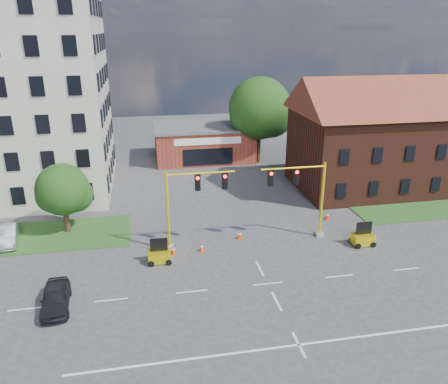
{
  "coord_description": "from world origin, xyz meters",
  "views": [
    {
      "loc": [
        -7.35,
        -23.71,
        15.74
      ],
      "look_at": [
        -1.05,
        10.0,
        2.8
      ],
      "focal_mm": 35.0,
      "sensor_mm": 36.0,
      "label": 1
    }
  ],
  "objects_px": {
    "signal_mast_east": "(303,192)",
    "trailer_east": "(363,238)",
    "signal_mast_west": "(190,200)",
    "sedan_dark": "(56,298)",
    "pickup_white": "(350,183)",
    "trailer_west": "(159,255)"
  },
  "relations": [
    {
      "from": "trailer_west",
      "to": "sedan_dark",
      "type": "distance_m",
      "value": 7.67
    },
    {
      "from": "signal_mast_west",
      "to": "signal_mast_east",
      "type": "distance_m",
      "value": 8.71
    },
    {
      "from": "signal_mast_west",
      "to": "signal_mast_east",
      "type": "relative_size",
      "value": 1.0
    },
    {
      "from": "signal_mast_east",
      "to": "trailer_east",
      "type": "xyz_separation_m",
      "value": [
        4.34,
        -2.04,
        -3.35
      ]
    },
    {
      "from": "trailer_west",
      "to": "pickup_white",
      "type": "relative_size",
      "value": 0.32
    },
    {
      "from": "trailer_west",
      "to": "sedan_dark",
      "type": "xyz_separation_m",
      "value": [
        -6.34,
        -4.31,
        0.11
      ]
    },
    {
      "from": "trailer_east",
      "to": "sedan_dark",
      "type": "distance_m",
      "value": 22.25
    },
    {
      "from": "trailer_east",
      "to": "pickup_white",
      "type": "bearing_deg",
      "value": 68.8
    },
    {
      "from": "signal_mast_west",
      "to": "signal_mast_east",
      "type": "xyz_separation_m",
      "value": [
        8.71,
        0.0,
        0.0
      ]
    },
    {
      "from": "sedan_dark",
      "to": "trailer_east",
      "type": "bearing_deg",
      "value": 6.04
    },
    {
      "from": "signal_mast_east",
      "to": "pickup_white",
      "type": "distance_m",
      "value": 13.36
    },
    {
      "from": "signal_mast_west",
      "to": "trailer_west",
      "type": "relative_size",
      "value": 3.44
    },
    {
      "from": "signal_mast_east",
      "to": "trailer_east",
      "type": "bearing_deg",
      "value": -25.16
    },
    {
      "from": "trailer_west",
      "to": "sedan_dark",
      "type": "relative_size",
      "value": 0.45
    },
    {
      "from": "pickup_white",
      "to": "signal_mast_east",
      "type": "bearing_deg",
      "value": 117.11
    },
    {
      "from": "pickup_white",
      "to": "trailer_west",
      "type": "bearing_deg",
      "value": 99.54
    },
    {
      "from": "trailer_west",
      "to": "trailer_east",
      "type": "bearing_deg",
      "value": 0.58
    },
    {
      "from": "signal_mast_west",
      "to": "pickup_white",
      "type": "height_order",
      "value": "signal_mast_west"
    },
    {
      "from": "trailer_west",
      "to": "sedan_dark",
      "type": "bearing_deg",
      "value": -144.55
    },
    {
      "from": "signal_mast_west",
      "to": "pickup_white",
      "type": "distance_m",
      "value": 20.2
    },
    {
      "from": "trailer_west",
      "to": "signal_mast_west",
      "type": "bearing_deg",
      "value": 38.2
    },
    {
      "from": "sedan_dark",
      "to": "signal_mast_west",
      "type": "bearing_deg",
      "value": 30.34
    }
  ]
}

